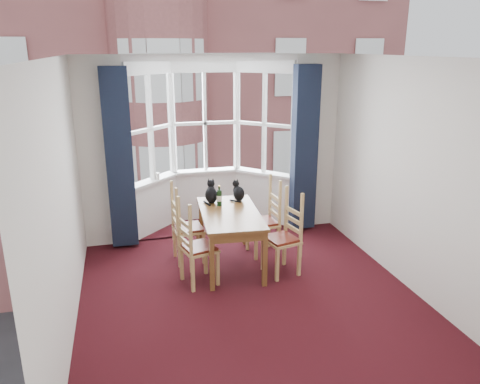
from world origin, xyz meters
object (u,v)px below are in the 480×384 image
object	(u,v)px
dining_table	(230,219)
chair_left_near	(192,250)
chair_right_near	(287,239)
chair_right_far	(269,222)
wine_bottle	(219,197)
cat_right	(238,192)
cat_left	(211,194)
candle_tall	(158,176)
chair_left_far	(182,230)

from	to	relation	value
dining_table	chair_left_near	size ratio (longest dim) A/B	1.61
chair_right_near	chair_left_near	bearing A→B (deg)	-178.13
chair_right_far	wine_bottle	size ratio (longest dim) A/B	3.17
cat_right	wine_bottle	xyz separation A→B (m)	(-0.32, -0.17, 0.01)
chair_right_far	cat_left	world-z (taller)	cat_left
chair_right_far	candle_tall	size ratio (longest dim) A/B	8.70
chair_right_near	chair_left_far	bearing A→B (deg)	153.08
chair_left_near	cat_left	distance (m)	1.07
chair_left_far	chair_right_far	size ratio (longest dim) A/B	1.00
chair_right_near	cat_left	distance (m)	1.27
chair_left_far	chair_right_near	world-z (taller)	same
chair_right_far	cat_right	world-z (taller)	cat_right
chair_left_near	candle_tall	xyz separation A→B (m)	(-0.24, 1.96, 0.45)
chair_right_near	chair_right_far	xyz separation A→B (m)	(-0.05, 0.64, 0.00)
chair_right_near	wine_bottle	size ratio (longest dim) A/B	3.17
dining_table	cat_left	bearing A→B (deg)	109.36
chair_right_near	cat_left	size ratio (longest dim) A/B	2.68
dining_table	chair_left_far	size ratio (longest dim) A/B	1.61
candle_tall	chair_left_near	bearing A→B (deg)	-83.06
chair_right_far	candle_tall	world-z (taller)	candle_tall
chair_left_far	chair_right_far	xyz separation A→B (m)	(1.26, -0.02, 0.00)
chair_right_far	candle_tall	bearing A→B (deg)	138.72
candle_tall	chair_right_far	bearing A→B (deg)	-41.28
cat_right	wine_bottle	size ratio (longest dim) A/B	1.07
dining_table	wine_bottle	size ratio (longest dim) A/B	5.10
dining_table	wine_bottle	world-z (taller)	wine_bottle
chair_right_near	candle_tall	distance (m)	2.49
cat_right	cat_left	bearing A→B (deg)	179.84
chair_left_far	cat_left	size ratio (longest dim) A/B	2.68
wine_bottle	candle_tall	bearing A→B (deg)	120.82
dining_table	cat_right	distance (m)	0.56
chair_left_far	candle_tall	world-z (taller)	candle_tall
chair_right_far	candle_tall	xyz separation A→B (m)	(-1.46, 1.28, 0.45)
chair_left_near	wine_bottle	size ratio (longest dim) A/B	3.17
dining_table	cat_left	xyz separation A→B (m)	(-0.16, 0.46, 0.23)
candle_tall	dining_table	bearing A→B (deg)	-61.88
chair_left_far	chair_right_far	bearing A→B (deg)	-1.04
chair_left_near	candle_tall	size ratio (longest dim) A/B	8.70
candle_tall	cat_left	bearing A→B (deg)	-58.49
cat_left	candle_tall	distance (m)	1.27
dining_table	chair_left_far	bearing A→B (deg)	155.31
dining_table	candle_tall	bearing A→B (deg)	118.12
cat_left	chair_left_far	bearing A→B (deg)	-158.61
cat_right	chair_right_near	bearing A→B (deg)	-61.76
chair_left_far	wine_bottle	distance (m)	0.69
chair_left_far	cat_left	world-z (taller)	cat_left
chair_right_near	cat_left	world-z (taller)	cat_left
cat_right	chair_left_near	bearing A→B (deg)	-132.88
chair_left_near	cat_right	xyz separation A→B (m)	(0.82, 0.88, 0.42)
chair_left_near	wine_bottle	xyz separation A→B (m)	(0.50, 0.72, 0.43)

